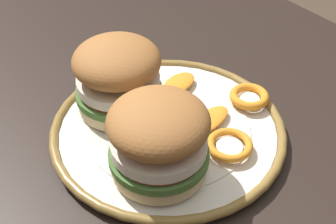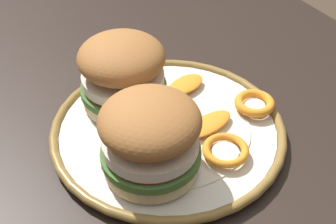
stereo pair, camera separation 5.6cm
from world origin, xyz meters
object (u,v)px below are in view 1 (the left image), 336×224
object	(u,v)px
sandwich_half_left	(159,137)
dinner_plate	(168,129)
dining_table	(162,182)
sandwich_half_right	(118,75)

from	to	relation	value
sandwich_half_left	dinner_plate	bearing A→B (deg)	-45.26
dining_table	sandwich_half_right	size ratio (longest dim) A/B	10.82
dining_table	dinner_plate	distance (m)	0.11
dinner_plate	sandwich_half_right	bearing A→B (deg)	20.92
dinner_plate	sandwich_half_left	bearing A→B (deg)	134.74
dinner_plate	sandwich_half_right	distance (m)	0.10
dining_table	sandwich_half_left	xyz separation A→B (m)	(-0.06, 0.05, 0.17)
dinner_plate	sandwich_half_left	world-z (taller)	sandwich_half_left
dining_table	dinner_plate	xyz separation A→B (m)	(-0.01, -0.01, 0.11)
dining_table	sandwich_half_left	distance (m)	0.19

